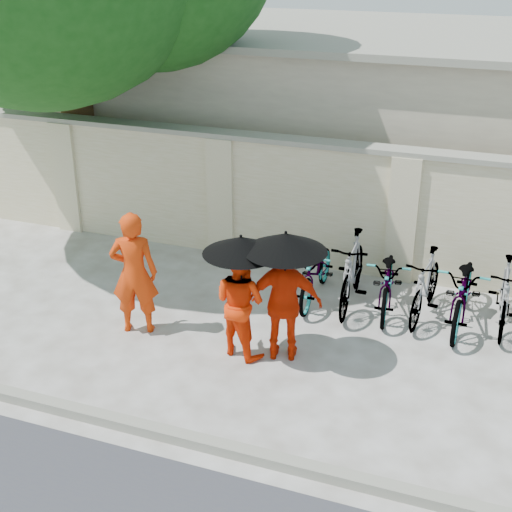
% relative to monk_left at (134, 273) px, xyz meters
% --- Properties ---
extents(ground, '(80.00, 80.00, 0.00)m').
position_rel_monk_left_xyz_m(ground, '(1.08, -0.26, -0.86)').
color(ground, silver).
extents(kerb, '(40.00, 0.16, 0.12)m').
position_rel_monk_left_xyz_m(kerb, '(1.08, -1.96, -0.80)').
color(kerb, gray).
rests_on(kerb, ground).
extents(compound_wall, '(20.00, 0.30, 2.00)m').
position_rel_monk_left_xyz_m(compound_wall, '(2.08, 2.94, 0.14)').
color(compound_wall, beige).
rests_on(compound_wall, ground).
extents(building_behind, '(14.00, 6.00, 3.20)m').
position_rel_monk_left_xyz_m(building_behind, '(3.08, 6.74, 0.74)').
color(building_behind, beige).
rests_on(building_behind, ground).
extents(monk_left, '(0.73, 0.60, 1.73)m').
position_rel_monk_left_xyz_m(monk_left, '(0.00, 0.00, 0.00)').
color(monk_left, red).
rests_on(monk_left, ground).
extents(monk_center, '(0.86, 0.77, 1.48)m').
position_rel_monk_left_xyz_m(monk_center, '(1.54, -0.05, -0.12)').
color(monk_center, '#EF2F05').
rests_on(monk_center, ground).
extents(parasol_center, '(0.95, 0.95, 0.83)m').
position_rel_monk_left_xyz_m(parasol_center, '(1.59, -0.13, 0.70)').
color(parasol_center, black).
rests_on(parasol_center, ground).
extents(monk_right, '(0.99, 0.59, 1.58)m').
position_rel_monk_left_xyz_m(monk_right, '(2.11, 0.04, -0.07)').
color(monk_right, red).
rests_on(monk_right, ground).
extents(parasol_right, '(1.01, 1.01, 0.87)m').
position_rel_monk_left_xyz_m(parasol_right, '(2.13, -0.04, 0.79)').
color(parasol_right, black).
rests_on(parasol_right, ground).
extents(bike_0, '(0.63, 1.69, 0.88)m').
position_rel_monk_left_xyz_m(bike_0, '(2.05, 1.74, -0.42)').
color(bike_0, gray).
rests_on(bike_0, ground).
extents(bike_1, '(0.60, 1.81, 1.07)m').
position_rel_monk_left_xyz_m(bike_1, '(2.57, 1.75, -0.33)').
color(bike_1, gray).
rests_on(bike_1, ground).
extents(bike_2, '(0.80, 1.77, 0.90)m').
position_rel_monk_left_xyz_m(bike_2, '(3.10, 1.79, -0.42)').
color(bike_2, gray).
rests_on(bike_2, ground).
extents(bike_3, '(0.61, 1.64, 0.96)m').
position_rel_monk_left_xyz_m(bike_3, '(3.63, 1.76, -0.38)').
color(bike_3, gray).
rests_on(bike_3, ground).
extents(bike_4, '(0.70, 1.91, 1.00)m').
position_rel_monk_left_xyz_m(bike_4, '(4.16, 1.73, -0.37)').
color(bike_4, gray).
rests_on(bike_4, ground).
extents(bike_5, '(0.49, 1.60, 0.95)m').
position_rel_monk_left_xyz_m(bike_5, '(4.69, 1.85, -0.39)').
color(bike_5, gray).
rests_on(bike_5, ground).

